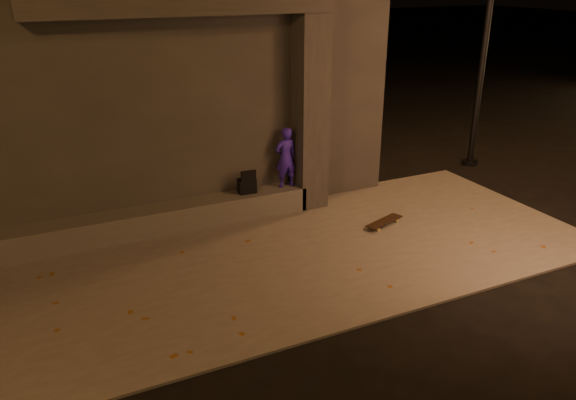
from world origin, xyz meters
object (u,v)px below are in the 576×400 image
column (310,114)px  skateboarder (286,157)px  backpack (247,185)px  skateboard (384,222)px

column → skateboarder: bearing=180.0°
backpack → skateboard: backpack is taller
backpack → column: bearing=2.2°
column → backpack: size_ratio=7.89×
column → backpack: (-1.29, 0.00, -1.19)m
column → skateboard: (0.75, -1.49, -1.72)m
skateboarder → skateboard: skateboarder is taller
column → skateboarder: size_ratio=3.13×
column → skateboarder: column is taller
skateboarder → backpack: (-0.79, 0.00, -0.42)m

